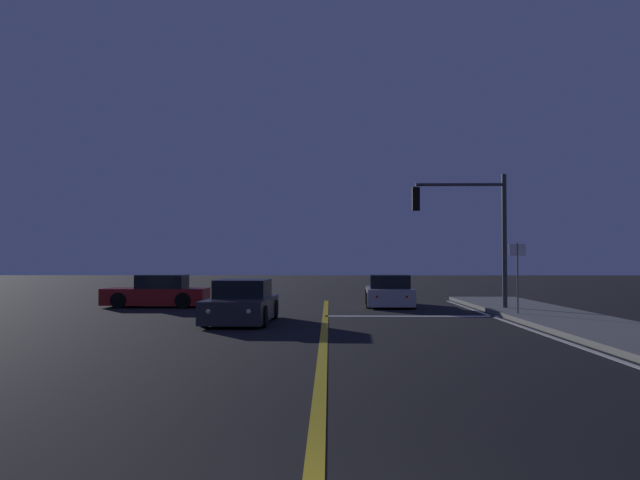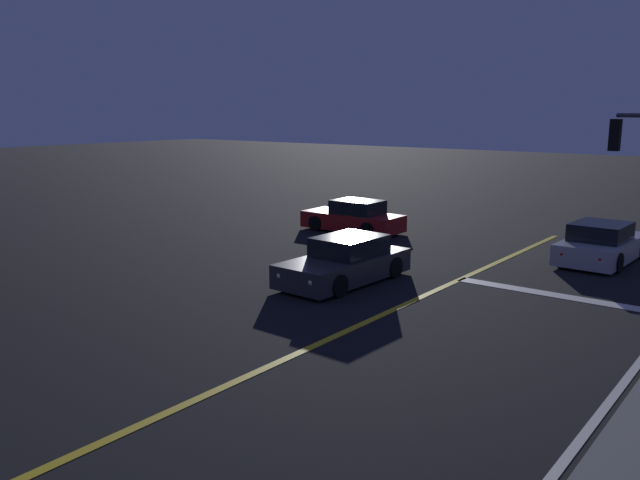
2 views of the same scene
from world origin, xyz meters
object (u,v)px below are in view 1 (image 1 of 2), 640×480
car_lead_oncoming_silver (389,293)px  car_following_oncoming_red (158,293)px  car_parked_curb_charcoal (242,304)px  traffic_signal_near_right (469,220)px  street_sign_corner (517,267)px

car_lead_oncoming_silver → car_following_oncoming_red: 9.73m
car_lead_oncoming_silver → car_parked_curb_charcoal: (-5.29, -7.36, 0.00)m
car_lead_oncoming_silver → car_parked_curb_charcoal: size_ratio=0.97×
car_parked_curb_charcoal → traffic_signal_near_right: traffic_signal_near_right is taller
car_following_oncoming_red → street_sign_corner: 14.53m
street_sign_corner → car_lead_oncoming_silver: bearing=124.9°
car_following_oncoming_red → street_sign_corner: (13.59, -5.04, 1.13)m
car_following_oncoming_red → car_parked_curb_charcoal: 8.16m
car_parked_curb_charcoal → traffic_signal_near_right: 9.78m
street_sign_corner → car_parked_curb_charcoal: bearing=-168.8°
car_parked_curb_charcoal → car_lead_oncoming_silver: bearing=-123.6°
car_following_oncoming_red → car_parked_curb_charcoal: (4.43, -6.85, 0.00)m
car_following_oncoming_red → street_sign_corner: street_sign_corner is taller
car_lead_oncoming_silver → traffic_signal_near_right: (2.84, -2.75, 2.92)m
car_parked_curb_charcoal → car_following_oncoming_red: bearing=-55.1°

